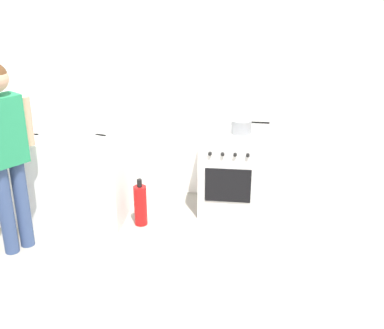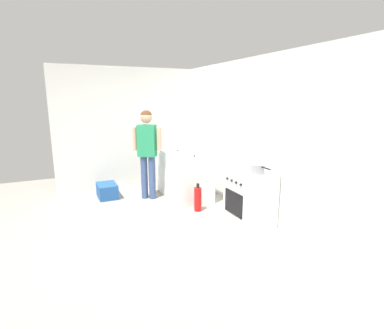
{
  "view_description": "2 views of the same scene",
  "coord_description": "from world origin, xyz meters",
  "px_view_note": "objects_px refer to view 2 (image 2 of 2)",
  "views": [
    {
      "loc": [
        0.51,
        -3.15,
        2.43
      ],
      "look_at": [
        0.06,
        0.68,
        0.86
      ],
      "focal_mm": 45.0,
      "sensor_mm": 36.0,
      "label": 1
    },
    {
      "loc": [
        3.97,
        -1.11,
        1.95
      ],
      "look_at": [
        0.28,
        0.61,
        1.05
      ],
      "focal_mm": 28.0,
      "sensor_mm": 36.0,
      "label": 2
    }
  ],
  "objects_px": {
    "person": "(147,146)",
    "recycling_crate_lower": "(107,191)",
    "oven_left": "(250,199)",
    "pot": "(258,169)",
    "larder_cabinet": "(187,140)",
    "fire_extinguisher": "(198,199)",
    "knife_paring": "(178,151)",
    "knife_chef": "(194,155)"
  },
  "relations": [
    {
      "from": "knife_chef",
      "to": "larder_cabinet",
      "type": "bearing_deg",
      "value": 161.69
    },
    {
      "from": "knife_chef",
      "to": "larder_cabinet",
      "type": "distance_m",
      "value": 1.37
    },
    {
      "from": "larder_cabinet",
      "to": "knife_chef",
      "type": "bearing_deg",
      "value": -18.31
    },
    {
      "from": "pot",
      "to": "person",
      "type": "relative_size",
      "value": 0.23
    },
    {
      "from": "oven_left",
      "to": "knife_paring",
      "type": "bearing_deg",
      "value": -167.82
    },
    {
      "from": "person",
      "to": "larder_cabinet",
      "type": "relative_size",
      "value": 0.87
    },
    {
      "from": "person",
      "to": "recycling_crate_lower",
      "type": "bearing_deg",
      "value": -118.24
    },
    {
      "from": "pot",
      "to": "larder_cabinet",
      "type": "relative_size",
      "value": 0.2
    },
    {
      "from": "fire_extinguisher",
      "to": "larder_cabinet",
      "type": "xyz_separation_m",
      "value": [
        -1.78,
        0.58,
        0.78
      ]
    },
    {
      "from": "oven_left",
      "to": "knife_paring",
      "type": "xyz_separation_m",
      "value": [
        -1.91,
        -0.41,
        0.48
      ]
    },
    {
      "from": "recycling_crate_lower",
      "to": "knife_chef",
      "type": "bearing_deg",
      "value": 57.41
    },
    {
      "from": "knife_paring",
      "to": "knife_chef",
      "type": "relative_size",
      "value": 0.69
    },
    {
      "from": "pot",
      "to": "knife_chef",
      "type": "xyz_separation_m",
      "value": [
        -1.46,
        -0.36,
        -0.02
      ]
    },
    {
      "from": "fire_extinguisher",
      "to": "larder_cabinet",
      "type": "distance_m",
      "value": 2.03
    },
    {
      "from": "oven_left",
      "to": "pot",
      "type": "height_order",
      "value": "pot"
    },
    {
      "from": "recycling_crate_lower",
      "to": "person",
      "type": "bearing_deg",
      "value": 61.76
    },
    {
      "from": "person",
      "to": "recycling_crate_lower",
      "type": "xyz_separation_m",
      "value": [
        -0.4,
        -0.74,
        -0.91
      ]
    },
    {
      "from": "pot",
      "to": "recycling_crate_lower",
      "type": "xyz_separation_m",
      "value": [
        -2.41,
        -1.83,
        -0.78
      ]
    },
    {
      "from": "knife_paring",
      "to": "fire_extinguisher",
      "type": "distance_m",
      "value": 1.25
    },
    {
      "from": "knife_chef",
      "to": "recycling_crate_lower",
      "type": "relative_size",
      "value": 0.59
    },
    {
      "from": "pot",
      "to": "recycling_crate_lower",
      "type": "bearing_deg",
      "value": -142.66
    },
    {
      "from": "person",
      "to": "fire_extinguisher",
      "type": "distance_m",
      "value": 1.45
    },
    {
      "from": "fire_extinguisher",
      "to": "larder_cabinet",
      "type": "height_order",
      "value": "larder_cabinet"
    },
    {
      "from": "person",
      "to": "fire_extinguisher",
      "type": "xyz_separation_m",
      "value": [
        1.03,
        0.58,
        -0.83
      ]
    },
    {
      "from": "fire_extinguisher",
      "to": "larder_cabinet",
      "type": "relative_size",
      "value": 0.25
    },
    {
      "from": "person",
      "to": "larder_cabinet",
      "type": "bearing_deg",
      "value": 122.82
    },
    {
      "from": "oven_left",
      "to": "person",
      "type": "height_order",
      "value": "person"
    },
    {
      "from": "knife_paring",
      "to": "fire_extinguisher",
      "type": "height_order",
      "value": "knife_paring"
    },
    {
      "from": "person",
      "to": "recycling_crate_lower",
      "type": "height_order",
      "value": "person"
    },
    {
      "from": "pot",
      "to": "oven_left",
      "type": "bearing_deg",
      "value": -163.76
    },
    {
      "from": "oven_left",
      "to": "larder_cabinet",
      "type": "xyz_separation_m",
      "value": [
        -2.65,
        0.1,
        0.57
      ]
    },
    {
      "from": "oven_left",
      "to": "pot",
      "type": "distance_m",
      "value": 0.51
    },
    {
      "from": "oven_left",
      "to": "knife_chef",
      "type": "xyz_separation_m",
      "value": [
        -1.35,
        -0.33,
        0.48
      ]
    },
    {
      "from": "knife_chef",
      "to": "fire_extinguisher",
      "type": "xyz_separation_m",
      "value": [
        0.48,
        -0.15,
        -0.69
      ]
    },
    {
      "from": "oven_left",
      "to": "larder_cabinet",
      "type": "relative_size",
      "value": 0.42
    },
    {
      "from": "oven_left",
      "to": "pot",
      "type": "bearing_deg",
      "value": 16.24
    },
    {
      "from": "oven_left",
      "to": "larder_cabinet",
      "type": "bearing_deg",
      "value": 177.8
    },
    {
      "from": "pot",
      "to": "knife_paring",
      "type": "height_order",
      "value": "pot"
    },
    {
      "from": "recycling_crate_lower",
      "to": "oven_left",
      "type": "bearing_deg",
      "value": 38.14
    },
    {
      "from": "knife_chef",
      "to": "person",
      "type": "bearing_deg",
      "value": -126.59
    },
    {
      "from": "pot",
      "to": "fire_extinguisher",
      "type": "bearing_deg",
      "value": -152.49
    },
    {
      "from": "oven_left",
      "to": "knife_paring",
      "type": "relative_size",
      "value": 4.03
    }
  ]
}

